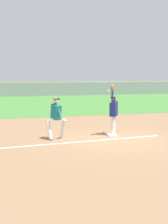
# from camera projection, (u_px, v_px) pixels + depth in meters

# --- Properties ---
(ground_plane) EXTENTS (80.39, 80.39, 0.00)m
(ground_plane) POSITION_uv_depth(u_px,v_px,m) (116.00, 140.00, 12.00)
(ground_plane) COLOR #936D4C
(outfield_grass) EXTENTS (48.09, 18.75, 0.01)m
(outfield_grass) POSITION_uv_depth(u_px,v_px,m) (53.00, 103.00, 27.81)
(outfield_grass) COLOR #478438
(outfield_grass) RESTS_ON ground_plane
(chalk_foul_line) EXTENTS (11.97, 1.00, 0.01)m
(chalk_foul_line) POSITION_uv_depth(u_px,v_px,m) (20.00, 147.00, 10.79)
(chalk_foul_line) COLOR white
(chalk_foul_line) RESTS_ON ground_plane
(first_base) EXTENTS (0.40, 0.40, 0.08)m
(first_base) POSITION_uv_depth(u_px,v_px,m) (112.00, 135.00, 12.68)
(first_base) COLOR white
(first_base) RESTS_ON ground_plane
(fielder) EXTENTS (0.63, 0.78, 2.28)m
(fielder) POSITION_uv_depth(u_px,v_px,m) (113.00, 110.00, 12.79)
(fielder) COLOR silver
(fielder) RESTS_ON ground_plane
(runner) EXTENTS (0.87, 0.82, 1.72)m
(runner) POSITION_uv_depth(u_px,v_px,m) (56.00, 116.00, 11.96)
(runner) COLOR white
(runner) RESTS_ON ground_plane
(baseball) EXTENTS (0.07, 0.07, 0.07)m
(baseball) POSITION_uv_depth(u_px,v_px,m) (109.00, 91.00, 12.55)
(baseball) COLOR white
(outfield_fence) EXTENTS (48.17, 0.08, 1.76)m
(outfield_fence) POSITION_uv_depth(u_px,v_px,m) (41.00, 89.00, 36.67)
(outfield_fence) COLOR #93999E
(outfield_fence) RESTS_ON ground_plane
(parked_car_tan) EXTENTS (4.43, 2.17, 1.25)m
(parked_car_tan) POSITION_uv_depth(u_px,v_px,m) (6.00, 90.00, 39.80)
(parked_car_tan) COLOR tan
(parked_car_tan) RESTS_ON ground_plane
(parked_car_blue) EXTENTS (4.55, 2.43, 1.25)m
(parked_car_blue) POSITION_uv_depth(u_px,v_px,m) (47.00, 89.00, 40.75)
(parked_car_blue) COLOR #23389E
(parked_car_blue) RESTS_ON ground_plane
(parked_car_black) EXTENTS (4.45, 2.21, 1.25)m
(parked_car_black) POSITION_uv_depth(u_px,v_px,m) (79.00, 89.00, 42.73)
(parked_car_black) COLOR black
(parked_car_black) RESTS_ON ground_plane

